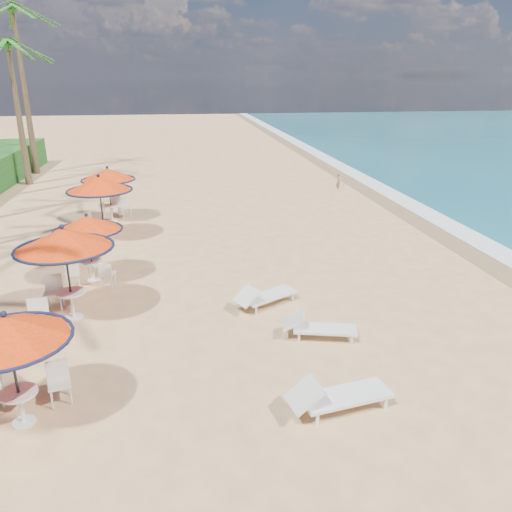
{
  "coord_description": "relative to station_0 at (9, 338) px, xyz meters",
  "views": [
    {
      "loc": [
        -2.22,
        -8.75,
        6.14
      ],
      "look_at": [
        -0.13,
        4.76,
        1.2
      ],
      "focal_mm": 35.0,
      "sensor_mm": 36.0,
      "label": 1
    }
  ],
  "objects": [
    {
      "name": "station_3",
      "position": [
        0.02,
        11.22,
        0.23
      ],
      "size": [
        2.52,
        2.52,
        2.63
      ],
      "color": "black",
      "rests_on": "ground"
    },
    {
      "name": "station_4",
      "position": [
        0.05,
        14.1,
        0.02
      ],
      "size": [
        2.36,
        2.41,
        2.46
      ],
      "color": "black",
      "rests_on": "ground"
    },
    {
      "name": "palm_7",
      "position": [
        -6.29,
        26.79,
        7.61
      ],
      "size": [
        5.0,
        5.0,
        10.25
      ],
      "color": "brown",
      "rests_on": "ground"
    },
    {
      "name": "person",
      "position": [
        12.12,
        18.82,
        -1.29
      ],
      "size": [
        0.24,
        0.36,
        0.96
      ],
      "primitive_type": "imported",
      "rotation": [
        0.0,
        0.0,
        1.54
      ],
      "color": "brown",
      "rests_on": "ground"
    },
    {
      "name": "station_0",
      "position": [
        0.0,
        0.0,
        0.0
      ],
      "size": [
        2.23,
        2.23,
        2.33
      ],
      "color": "black",
      "rests_on": "ground"
    },
    {
      "name": "lounger_mid",
      "position": [
        6.32,
        2.24,
        -1.47
      ],
      "size": [
        1.89,
        0.99,
        0.65
      ],
      "rotation": [
        0.0,
        0.0,
        -0.25
      ],
      "color": "silver",
      "rests_on": "ground"
    },
    {
      "name": "station_1",
      "position": [
        0.06,
        4.32,
        0.22
      ],
      "size": [
        2.51,
        2.51,
        2.62
      ],
      "color": "black",
      "rests_on": "ground"
    },
    {
      "name": "palm_6",
      "position": [
        -5.83,
        23.11,
        5.52
      ],
      "size": [
        5.0,
        5.0,
        8.03
      ],
      "color": "brown",
      "rests_on": "ground"
    },
    {
      "name": "foam_strip",
      "position": [
        14.66,
        10.36,
        -1.78
      ],
      "size": [
        1.2,
        140.0,
        0.04
      ],
      "primitive_type": "cube",
      "color": "white",
      "rests_on": "ground"
    },
    {
      "name": "ground",
      "position": [
        5.36,
        0.36,
        -1.78
      ],
      "size": [
        160.0,
        160.0,
        0.0
      ],
      "primitive_type": "plane",
      "color": "tan",
      "rests_on": "ground"
    },
    {
      "name": "lounger_near",
      "position": [
        5.91,
        -0.61,
        -1.43
      ],
      "size": [
        2.16,
        1.01,
        0.75
      ],
      "rotation": [
        0.0,
        0.0,
        0.18
      ],
      "color": "silver",
      "rests_on": "ground"
    },
    {
      "name": "station_2",
      "position": [
        0.26,
        6.93,
        -0.16
      ],
      "size": [
        2.12,
        2.12,
        2.22
      ],
      "color": "black",
      "rests_on": "ground"
    },
    {
      "name": "lounger_far",
      "position": [
        5.32,
        4.23,
        -1.45
      ],
      "size": [
        1.96,
        1.48,
        0.69
      ],
      "rotation": [
        0.0,
        0.0,
        0.52
      ],
      "color": "silver",
      "rests_on": "ground"
    },
    {
      "name": "wetsand_band",
      "position": [
        13.76,
        10.36,
        -1.78
      ],
      "size": [
        1.4,
        140.0,
        0.02
      ],
      "primitive_type": "cube",
      "color": "olive",
      "rests_on": "ground"
    }
  ]
}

